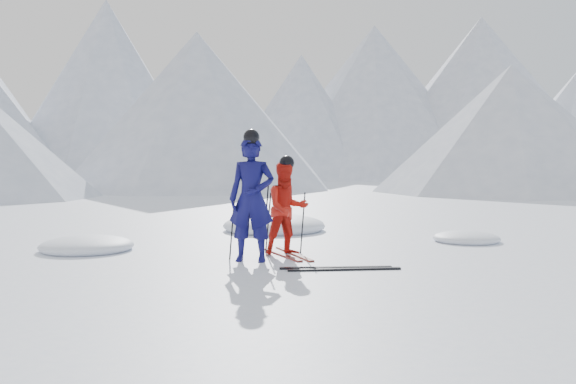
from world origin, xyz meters
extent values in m
plane|color=white|center=(0.00, 0.00, 0.00)|extent=(160.00, 160.00, 0.00)
cone|color=#B2BCD1|center=(-11.51, 40.48, 7.17)|extent=(23.96, 23.96, 14.35)
cone|color=#B2BCD1|center=(-5.08, 51.27, 5.96)|extent=(17.69, 17.69, 11.93)
cone|color=#B2BCD1|center=(4.51, 43.52, 5.42)|extent=(19.63, 19.63, 10.85)
cone|color=#B2BCD1|center=(11.74, 46.25, 7.07)|extent=(23.31, 23.31, 14.15)
cone|color=#B2BCD1|center=(21.49, 44.84, 7.44)|extent=(28.94, 28.94, 14.88)
cone|color=#B2BCD1|center=(12.00, 20.00, 3.25)|extent=(14.00, 14.00, 6.50)
cone|color=#B2BCD1|center=(-4.00, 26.00, 4.50)|extent=(16.00, 16.00, 9.00)
imported|color=#0D0C49|center=(-2.36, 0.13, 1.01)|extent=(0.84, 0.66, 2.02)
imported|color=red|center=(-1.72, 0.74, 0.80)|extent=(0.91, 0.79, 1.61)
cylinder|color=black|center=(-2.66, 0.28, 0.67)|extent=(0.13, 0.09, 1.35)
cylinder|color=black|center=(-2.11, 0.38, 0.67)|extent=(0.13, 0.08, 1.35)
cylinder|color=black|center=(-2.02, 0.99, 0.54)|extent=(0.11, 0.09, 1.07)
cylinder|color=black|center=(-1.42, 0.89, 0.54)|extent=(0.11, 0.08, 1.07)
cube|color=black|center=(-1.84, 0.74, 0.01)|extent=(0.58, 1.65, 0.03)
cube|color=black|center=(-1.60, 0.74, 0.01)|extent=(0.47, 1.68, 0.03)
cube|color=black|center=(-1.14, -0.70, 0.01)|extent=(1.70, 0.17, 0.03)
cube|color=black|center=(-1.04, -0.85, 0.01)|extent=(1.70, 0.11, 0.03)
ellipsoid|color=white|center=(-5.26, 1.65, 0.00)|extent=(1.67, 1.67, 0.37)
ellipsoid|color=white|center=(2.07, 2.01, 0.00)|extent=(1.32, 1.32, 0.29)
ellipsoid|color=white|center=(-1.60, 4.37, 0.00)|extent=(2.37, 2.37, 0.52)
camera|label=1|loc=(-2.92, -9.66, 1.64)|focal=38.00mm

